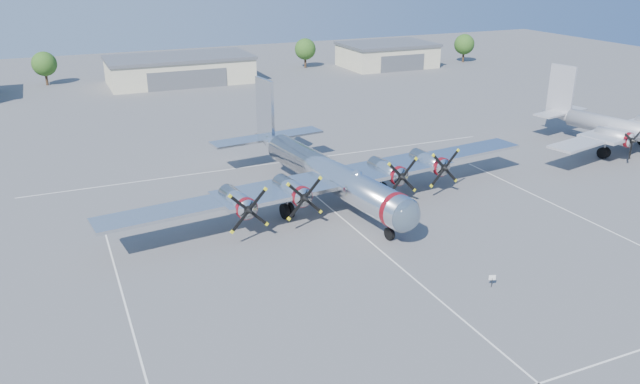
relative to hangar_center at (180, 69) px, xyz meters
name	(u,v)px	position (x,y,z in m)	size (l,w,h in m)	color
ground	(370,242)	(0.00, -81.96, -2.71)	(260.00, 260.00, 0.00)	#515153
parking_lines	(379,249)	(0.00, -83.71, -2.71)	(60.00, 50.08, 0.01)	silver
hangar_center	(180,69)	(0.00, 0.00, 0.00)	(28.60, 14.60, 5.40)	beige
hangar_east	(387,55)	(48.00, 0.00, 0.00)	(20.60, 14.60, 5.40)	beige
tree_west	(44,64)	(-25.00, 8.04, 1.51)	(4.80, 4.80, 6.64)	#382619
tree_east	(305,49)	(30.00, 6.04, 1.51)	(4.80, 4.80, 6.64)	#382619
tree_far_east	(464,44)	(68.00, -1.96, 1.51)	(4.80, 4.80, 6.64)	#382619
main_bomber_b29	(325,200)	(0.44, -71.00, -2.71)	(48.47, 33.15, 10.72)	silver
twin_engine_east	(614,149)	(43.78, -69.64, -2.71)	(31.64, 22.75, 10.03)	#A9A9AE
info_placard	(492,279)	(4.88, -93.17, -1.96)	(0.54, 0.22, 1.06)	black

